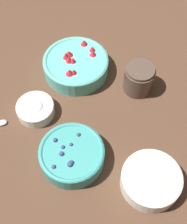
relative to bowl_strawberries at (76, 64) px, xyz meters
name	(u,v)px	position (x,y,z in m)	size (l,w,h in m)	color
ground_plane	(108,123)	(-0.21, 0.12, -0.04)	(4.00, 4.00, 0.00)	#4C3323
bowl_strawberries	(76,64)	(0.00, 0.00, 0.00)	(0.22, 0.22, 0.08)	#56B7A8
bowl_blueberries	(72,154)	(-0.19, 0.28, 0.00)	(0.19, 0.19, 0.06)	teal
bowl_bananas	(151,180)	(-0.41, 0.22, 0.00)	(0.17, 0.17, 0.06)	silver
bowl_cream	(35,108)	(0.01, 0.21, -0.01)	(0.12, 0.12, 0.05)	silver
jar_chocolate	(139,79)	(-0.21, -0.06, 0.01)	(0.10, 0.10, 0.10)	#4C3D33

